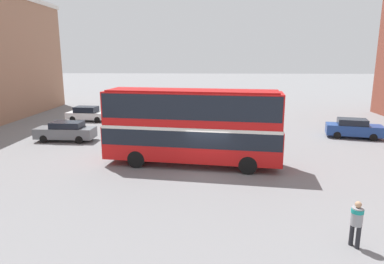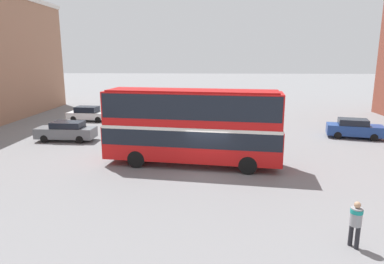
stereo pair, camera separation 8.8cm
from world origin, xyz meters
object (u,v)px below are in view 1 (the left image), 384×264
Objects in this scene: parked_car_kerb_far at (88,114)px; parked_car_side_street at (66,131)px; double_decker_bus at (192,123)px; parked_car_kerb_near at (354,128)px; pedestrian_foreground at (357,219)px.

parked_car_side_street is (1.24, -8.69, 0.03)m from parked_car_kerb_far.
double_decker_bus is 2.48× the size of parked_car_kerb_far.
parked_car_side_street is (-10.44, 5.84, -1.91)m from double_decker_bus.
parked_car_kerb_far is at bearing 179.35° from parked_car_kerb_near.
parked_car_side_street is at bearing -160.72° from parked_car_kerb_near.
parked_car_kerb_far is 8.78m from parked_car_side_street.
double_decker_bus is 2.38× the size of parked_car_kerb_near.
parked_car_kerb_near is (13.19, 8.02, -1.90)m from double_decker_bus.
double_decker_bus is at bearing 152.64° from parked_car_side_street.
pedestrian_foreground is 29.74m from parked_car_kerb_far.
parked_car_kerb_far is 0.95× the size of parked_car_side_street.
double_decker_bus is 18.75m from parked_car_kerb_far.
parked_car_side_street is (-16.67, 15.05, -0.27)m from pedestrian_foreground.
parked_car_kerb_near is at bearing -9.43° from parked_car_kerb_far.
parked_car_side_street reaches higher than parked_car_kerb_far.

